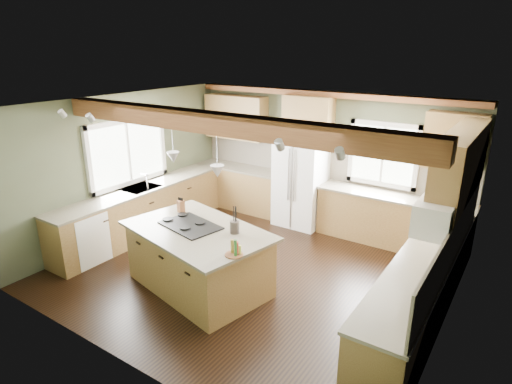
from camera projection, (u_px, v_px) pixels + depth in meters
The scene contains 37 objects.
floor at pixel (252, 271), 6.78m from camera, with size 5.60×5.60×0.00m, color black.
ceiling at pixel (252, 105), 5.93m from camera, with size 5.60×5.60×0.00m, color silver.
wall_back at pixel (324, 158), 8.32m from camera, with size 5.60×5.60×0.00m, color #444833.
wall_left at pixel (126, 166), 7.82m from camera, with size 5.00×5.00×0.00m, color #444833.
wall_right at pixel (454, 239), 4.88m from camera, with size 5.00×5.00×0.00m, color #444833.
ceiling_beam at pixel (216, 123), 5.34m from camera, with size 5.55×0.26×0.26m, color brown.
soffit_trim at pixel (325, 94), 7.84m from camera, with size 5.55×0.20×0.10m, color brown.
backsplash_back at pixel (324, 163), 8.34m from camera, with size 5.58×0.03×0.58m, color brown.
backsplash_right at pixel (453, 244), 4.96m from camera, with size 0.03×3.70×0.58m, color brown.
base_cab_back_left at pixel (241, 188), 9.30m from camera, with size 2.02×0.60×0.88m, color brown.
counter_back_left at pixel (241, 168), 9.15m from camera, with size 2.06×0.64×0.04m, color #4E4839.
base_cab_back_right at pixel (391, 221), 7.58m from camera, with size 2.62×0.60×0.88m, color brown.
counter_back_right at pixel (394, 196), 7.43m from camera, with size 2.66×0.64×0.04m, color #4E4839.
base_cab_left at pixel (143, 212), 7.99m from camera, with size 0.60×3.70×0.88m, color brown.
counter_left at pixel (141, 189), 7.84m from camera, with size 0.64×3.74×0.04m, color #4E4839.
base_cab_right at pixel (419, 294), 5.36m from camera, with size 0.60×3.70×0.88m, color brown.
counter_right at pixel (424, 261), 5.21m from camera, with size 0.64×3.74×0.04m, color #4E4839.
upper_cab_back_left at pixel (236, 117), 9.01m from camera, with size 1.40×0.35×0.90m, color brown.
upper_cab_over_fridge at pixel (308, 115), 8.06m from camera, with size 0.96×0.35×0.70m, color brown.
upper_cab_right at pixel (461, 164), 5.47m from camera, with size 0.35×2.20×0.90m, color brown.
upper_cab_back_corner at pixel (455, 141), 6.76m from camera, with size 0.90×0.35×0.90m, color brown.
window_left at pixel (127, 152), 7.77m from camera, with size 0.04×1.60×1.05m, color white.
window_back at pixel (383, 154), 7.62m from camera, with size 1.10×0.04×1.00m, color white.
sink at pixel (141, 188), 7.83m from camera, with size 0.50×0.65×0.03m, color #262628.
faucet at pixel (147, 182), 7.69m from camera, with size 0.02×0.02×0.28m, color #B2B2B7.
dishwasher at pixel (83, 237), 6.96m from camera, with size 0.60×0.60×0.84m, color white.
oven at pixel (385, 353), 4.35m from camera, with size 0.60×0.72×0.84m, color white.
microwave at pixel (436, 216), 4.88m from camera, with size 0.40×0.70×0.38m, color white.
pendant_left at pixel (173, 157), 6.08m from camera, with size 0.18×0.18×0.16m, color #B2B2B7.
pendant_right at pixel (217, 171), 5.41m from camera, with size 0.18×0.18×0.16m, color #B2B2B7.
refrigerator at pixel (301, 180), 8.31m from camera, with size 0.90×0.74×1.80m, color white.
island at pixel (199, 260), 6.22m from camera, with size 1.98×1.21×0.88m, color brown.
island_top at pixel (197, 231), 6.07m from camera, with size 2.11×1.34×0.04m, color #4E4839.
cooktop at pixel (190, 225), 6.17m from camera, with size 0.86×0.57×0.02m, color black.
knife_block at pixel (181, 206), 6.66m from camera, with size 0.12×0.09×0.19m, color brown.
utensil_crock at pixel (235, 227), 5.92m from camera, with size 0.13×0.13×0.18m, color #423834.
bottle_tray at pixel (234, 247), 5.28m from camera, with size 0.23×0.23×0.21m, color brown, non-canonical shape.
Camera 1 is at (3.38, -4.96, 3.40)m, focal length 30.00 mm.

